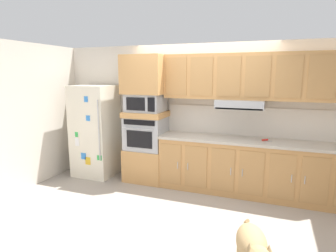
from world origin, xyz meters
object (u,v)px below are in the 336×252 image
built_in_oven (146,133)px  screwdriver (265,140)px  microwave (146,103)px  dog (253,247)px  refrigerator (96,131)px

built_in_oven → screwdriver: 2.09m
microwave → dog: (2.07, -2.14, -1.08)m
built_in_oven → dog: bearing=-45.9°
refrigerator → microwave: 1.21m
built_in_oven → microwave: bearing=-0.8°
screwdriver → dog: screwdriver is taller
refrigerator → dog: size_ratio=1.84×
microwave → screwdriver: bearing=0.2°
built_in_oven → microwave: size_ratio=1.09×
microwave → built_in_oven: bearing=179.2°
built_in_oven → microwave: 0.56m
microwave → dog: microwave is taller
refrigerator → dog: bearing=-33.5°
built_in_oven → dog: (2.07, -2.14, -0.52)m
screwdriver → refrigerator: bearing=-178.6°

